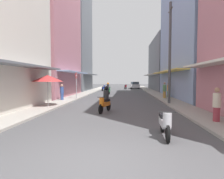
{
  "coord_description": "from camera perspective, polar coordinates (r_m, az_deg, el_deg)",
  "views": [
    {
      "loc": [
        0.75,
        -4.45,
        2.0
      ],
      "look_at": [
        -0.54,
        13.46,
        1.03
      ],
      "focal_mm": 30.71,
      "sensor_mm": 36.0,
      "label": 1
    }
  ],
  "objects": [
    {
      "name": "ground_plane",
      "position": [
        25.16,
        2.4,
        -1.47
      ],
      "size": [
        108.31,
        108.31,
        0.0
      ],
      "primitive_type": "plane",
      "color": "#4C4C4F"
    },
    {
      "name": "sidewalk_left",
      "position": [
        25.74,
        -8.23,
        -1.26
      ],
      "size": [
        1.71,
        57.23,
        0.12
      ],
      "primitive_type": "cube",
      "color": "#ADA89E",
      "rests_on": "ground"
    },
    {
      "name": "sidewalk_right",
      "position": [
        25.46,
        13.15,
        -1.36
      ],
      "size": [
        1.71,
        57.23,
        0.12
      ],
      "primitive_type": "cube",
      "color": "#9E9991",
      "rests_on": "ground"
    },
    {
      "name": "building_left_mid",
      "position": [
        24.38,
        -19.37,
        16.29
      ],
      "size": [
        7.05,
        10.13,
        15.28
      ],
      "color": "#B7727F",
      "rests_on": "ground"
    },
    {
      "name": "building_left_far",
      "position": [
        33.99,
        -12.29,
        13.91
      ],
      "size": [
        7.05,
        8.46,
        16.85
      ],
      "color": "slate",
      "rests_on": "ground"
    },
    {
      "name": "building_right_mid",
      "position": [
        22.97,
        25.04,
        16.26
      ],
      "size": [
        7.05,
        13.45,
        14.7
      ],
      "color": "#8CA5CC",
      "rests_on": "ground"
    },
    {
      "name": "building_right_far",
      "position": [
        36.08,
        16.8,
        7.02
      ],
      "size": [
        7.05,
        13.5,
        9.12
      ],
      "color": "slate",
      "rests_on": "ground"
    },
    {
      "name": "motorbike_green",
      "position": [
        24.43,
        -1.13,
        0.05
      ],
      "size": [
        0.55,
        1.81,
        1.58
      ],
      "color": "black",
      "rests_on": "ground"
    },
    {
      "name": "motorbike_maroon",
      "position": [
        37.87,
        4.04,
        0.82
      ],
      "size": [
        0.61,
        1.79,
        0.96
      ],
      "color": "black",
      "rests_on": "ground"
    },
    {
      "name": "motorbike_silver",
      "position": [
        6.91,
        15.51,
        -9.53
      ],
      "size": [
        0.55,
        1.81,
        0.96
      ],
      "color": "black",
      "rests_on": "ground"
    },
    {
      "name": "motorbike_orange",
      "position": [
        11.61,
        -2.07,
        -3.32
      ],
      "size": [
        0.69,
        1.76,
        1.58
      ],
      "color": "black",
      "rests_on": "ground"
    },
    {
      "name": "motorbike_blue",
      "position": [
        32.51,
        -2.51,
        0.45
      ],
      "size": [
        0.6,
        1.79,
        0.96
      ],
      "color": "black",
      "rests_on": "ground"
    },
    {
      "name": "parked_car",
      "position": [
        40.78,
        6.77,
        1.3
      ],
      "size": [
        1.92,
        4.17,
        1.45
      ],
      "color": "silver",
      "rests_on": "ground"
    },
    {
      "name": "pedestrian_midway",
      "position": [
        21.03,
        16.49,
        -0.25
      ],
      "size": [
        0.34,
        0.34,
        1.64
      ],
      "color": "#598C59",
      "rests_on": "ground"
    },
    {
      "name": "pedestrian_crossing",
      "position": [
        9.72,
        28.72,
        -4.28
      ],
      "size": [
        0.34,
        0.34,
        1.64
      ],
      "color": "#99333F",
      "rests_on": "ground"
    },
    {
      "name": "pedestrian_far",
      "position": [
        17.98,
        -14.68,
        -0.95
      ],
      "size": [
        0.34,
        0.34,
        1.54
      ],
      "color": "#334C8C",
      "rests_on": "ground"
    },
    {
      "name": "pedestrian_foreground",
      "position": [
        19.89,
        15.35,
        -0.34
      ],
      "size": [
        0.34,
        0.34,
        1.69
      ],
      "color": "#BF8C3F",
      "rests_on": "ground"
    },
    {
      "name": "vendor_umbrella",
      "position": [
        13.9,
        -18.63,
        3.18
      ],
      "size": [
        2.09,
        2.09,
        2.29
      ],
      "color": "#99999E",
      "rests_on": "ground"
    },
    {
      "name": "utility_pole",
      "position": [
        15.73,
        16.83,
        10.36
      ],
      "size": [
        0.2,
        1.2,
        7.89
      ],
      "color": "#4C4C4F",
      "rests_on": "ground"
    },
    {
      "name": "street_sign_no_entry",
      "position": [
        18.93,
        -10.55,
        2.19
      ],
      "size": [
        0.07,
        0.6,
        2.65
      ],
      "color": "gray",
      "rests_on": "ground"
    }
  ]
}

